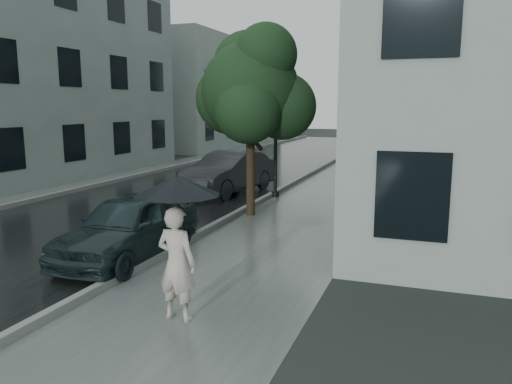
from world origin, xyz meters
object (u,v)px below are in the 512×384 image
at_px(street_tree, 252,89).
at_px(lamp_post, 271,104).
at_px(car_near, 129,226).
at_px(pedestrian, 177,263).
at_px(car_far, 228,173).

height_order(street_tree, lamp_post, lamp_post).
xyz_separation_m(street_tree, car_near, (-0.95, -4.74, -2.87)).
relative_size(pedestrian, car_near, 0.43).
xyz_separation_m(street_tree, car_far, (-2.00, 3.05, -2.80)).
bearing_deg(car_far, car_near, -72.70).
bearing_deg(car_near, pedestrian, -44.76).
bearing_deg(pedestrian, lamp_post, -74.67).
xyz_separation_m(street_tree, lamp_post, (-0.35, 2.87, -0.38)).
bearing_deg(pedestrian, car_near, -39.46).
xyz_separation_m(pedestrian, lamp_post, (-1.79, 9.97, 2.31)).
bearing_deg(street_tree, lamp_post, 96.87).
bearing_deg(car_near, street_tree, 78.51).
height_order(pedestrian, car_far, pedestrian).
bearing_deg(car_far, pedestrian, -61.64).
xyz_separation_m(car_near, car_far, (-1.05, 7.79, 0.07)).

